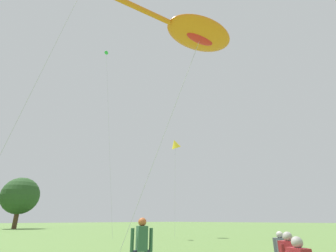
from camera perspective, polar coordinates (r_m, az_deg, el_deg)
The scene contains 5 objects.
big_show_kite at distance 19.18m, azimuth 6.55°, elevation 20.16°, with size 11.68×5.92×14.60m.
person_grey_haired_man at distance 7.50m, azimuth -6.06°, elevation -25.48°, with size 0.55×0.50×1.70m.
small_kite_triangle_green at distance 28.80m, azimuth 1.66°, elevation -4.12°, with size 1.76×1.40×10.43m.
small_kite_delta_white at distance 35.25m, azimuth -13.80°, elevation 14.74°, with size 0.99×4.26×22.77m.
tree_pine_center at distance 59.33m, azimuth -30.55°, elevation -13.50°, with size 7.05×7.05×9.64m.
Camera 1 is at (-7.89, -2.93, 1.65)m, focal length 26.80 mm.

